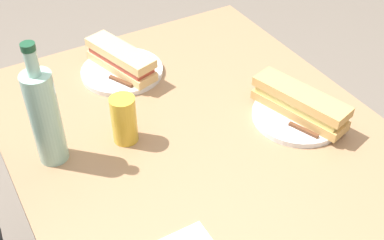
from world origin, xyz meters
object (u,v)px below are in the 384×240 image
(knife_near, at_px, (110,77))
(water_bottle, at_px, (45,116))
(plate_far, at_px, (298,115))
(beer_glass, at_px, (124,119))
(plate_near, at_px, (122,71))
(baguette_sandwich_far, at_px, (300,103))
(baguette_sandwich_near, at_px, (121,59))
(dining_table, at_px, (192,158))
(knife_far, at_px, (290,124))

(knife_near, bearing_deg, water_bottle, 132.54)
(plate_far, bearing_deg, beer_glass, 70.76)
(knife_near, bearing_deg, beer_glass, 165.79)
(plate_far, xyz_separation_m, beer_glass, (0.15, 0.42, 0.05))
(plate_near, bearing_deg, baguette_sandwich_far, -142.92)
(plate_far, xyz_separation_m, baguette_sandwich_far, (0.00, 0.00, 0.04))
(knife_near, relative_size, beer_glass, 1.34)
(knife_near, bearing_deg, baguette_sandwich_near, -61.34)
(dining_table, relative_size, knife_far, 5.85)
(dining_table, distance_m, water_bottle, 0.42)
(dining_table, bearing_deg, plate_far, -112.97)
(dining_table, height_order, baguette_sandwich_near, baguette_sandwich_near)
(dining_table, bearing_deg, plate_near, 10.81)
(plate_near, distance_m, baguette_sandwich_far, 0.52)
(plate_far, relative_size, baguette_sandwich_far, 0.88)
(dining_table, height_order, knife_near, knife_near)
(plate_far, distance_m, knife_far, 0.05)
(dining_table, height_order, water_bottle, water_bottle)
(water_bottle, bearing_deg, plate_near, -49.41)
(baguette_sandwich_far, bearing_deg, knife_near, 42.72)
(plate_near, bearing_deg, knife_near, 118.66)
(dining_table, relative_size, knife_near, 6.03)
(water_bottle, height_order, beer_glass, water_bottle)
(plate_far, bearing_deg, water_bottle, 73.76)
(dining_table, bearing_deg, knife_far, -122.73)
(plate_near, relative_size, knife_near, 1.41)
(knife_far, bearing_deg, knife_near, 36.98)
(baguette_sandwich_far, relative_size, knife_far, 1.55)
(plate_near, distance_m, knife_far, 0.51)
(knife_far, bearing_deg, dining_table, 57.27)
(baguette_sandwich_near, bearing_deg, beer_glass, 158.10)
(knife_near, relative_size, water_bottle, 0.54)
(knife_far, bearing_deg, plate_far, -61.70)
(plate_far, relative_size, beer_glass, 1.88)
(dining_table, bearing_deg, knife_near, 20.43)
(dining_table, xyz_separation_m, plate_near, (0.30, 0.06, 0.12))
(dining_table, distance_m, plate_near, 0.33)
(plate_far, distance_m, beer_glass, 0.45)
(plate_near, distance_m, knife_near, 0.05)
(plate_near, distance_m, beer_glass, 0.29)
(dining_table, height_order, plate_far, plate_far)
(water_bottle, bearing_deg, knife_far, -109.94)
(beer_glass, bearing_deg, knife_near, -14.21)
(dining_table, distance_m, baguette_sandwich_near, 0.35)
(baguette_sandwich_near, relative_size, baguette_sandwich_far, 0.91)
(baguette_sandwich_near, height_order, plate_far, baguette_sandwich_near)
(plate_near, bearing_deg, knife_far, -148.83)
(water_bottle, bearing_deg, knife_near, -47.46)
(plate_near, relative_size, knife_far, 1.36)
(plate_near, xyz_separation_m, baguette_sandwich_far, (-0.41, -0.31, 0.04))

